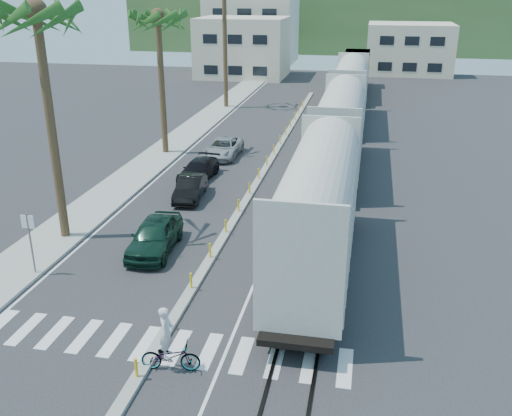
{
  "coord_description": "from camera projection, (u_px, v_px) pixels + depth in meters",
  "views": [
    {
      "loc": [
        6.87,
        -18.37,
        12.18
      ],
      "look_at": [
        1.8,
        7.04,
        2.0
      ],
      "focal_mm": 40.0,
      "sensor_mm": 36.0,
      "label": 1
    }
  ],
  "objects": [
    {
      "name": "buildings",
      "position": [
        286.0,
        39.0,
        87.45
      ],
      "size": [
        38.0,
        27.0,
        10.0
      ],
      "color": "beige",
      "rests_on": "ground"
    },
    {
      "name": "sidewalk",
      "position": [
        176.0,
        143.0,
        46.81
      ],
      "size": [
        3.0,
        90.0,
        0.15
      ],
      "primitive_type": "cube",
      "color": "gray",
      "rests_on": "ground"
    },
    {
      "name": "palm_trees",
      "position": [
        163.0,
        5.0,
        40.71
      ],
      "size": [
        3.5,
        37.2,
        13.75
      ],
      "color": "brown",
      "rests_on": "ground"
    },
    {
      "name": "lane_markings",
      "position": [
        251.0,
        147.0,
        45.68
      ],
      "size": [
        9.42,
        90.0,
        0.01
      ],
      "color": "silver",
      "rests_on": "ground"
    },
    {
      "name": "ground",
      "position": [
        176.0,
        316.0,
        22.47
      ],
      "size": [
        140.0,
        140.0,
        0.0
      ],
      "primitive_type": "plane",
      "color": "#28282B",
      "rests_on": "ground"
    },
    {
      "name": "hillside",
      "position": [
        340.0,
        18.0,
        111.55
      ],
      "size": [
        80.0,
        20.0,
        12.0
      ],
      "primitive_type": "cube",
      "color": "#385628",
      "rests_on": "ground"
    },
    {
      "name": "car_third",
      "position": [
        198.0,
        170.0,
        38.03
      ],
      "size": [
        2.6,
        4.76,
        1.29
      ],
      "primitive_type": "imported",
      "rotation": [
        0.0,
        0.0,
        -0.09
      ],
      "color": "black",
      "rests_on": "ground"
    },
    {
      "name": "median",
      "position": [
        267.0,
        166.0,
        40.66
      ],
      "size": [
        0.45,
        60.0,
        0.85
      ],
      "color": "gray",
      "rests_on": "ground"
    },
    {
      "name": "crosswalk",
      "position": [
        159.0,
        345.0,
        20.64
      ],
      "size": [
        14.0,
        2.2,
        0.01
      ],
      "primitive_type": "cube",
      "color": "silver",
      "rests_on": "ground"
    },
    {
      "name": "car_rear",
      "position": [
        223.0,
        148.0,
        43.03
      ],
      "size": [
        2.4,
        4.97,
        1.36
      ],
      "primitive_type": "imported",
      "rotation": [
        0.0,
        0.0,
        -0.01
      ],
      "color": "#B6B8BC",
      "rests_on": "ground"
    },
    {
      "name": "car_second",
      "position": [
        190.0,
        188.0,
        34.54
      ],
      "size": [
        2.28,
        4.43,
        1.36
      ],
      "primitive_type": "imported",
      "rotation": [
        0.0,
        0.0,
        0.1
      ],
      "color": "black",
      "rests_on": "ground"
    },
    {
      "name": "cyclist",
      "position": [
        170.0,
        350.0,
        19.07
      ],
      "size": [
        1.22,
        2.2,
        2.39
      ],
      "rotation": [
        0.0,
        0.0,
        1.7
      ],
      "color": "#9EA0A5",
      "rests_on": "ground"
    },
    {
      "name": "street_sign",
      "position": [
        30.0,
        235.0,
        24.9
      ],
      "size": [
        0.6,
        0.08,
        3.0
      ],
      "color": "slate",
      "rests_on": "ground"
    },
    {
      "name": "car_lead",
      "position": [
        155.0,
        235.0,
        27.66
      ],
      "size": [
        2.59,
        5.08,
        1.64
      ],
      "primitive_type": "imported",
      "rotation": [
        0.0,
        0.0,
        0.07
      ],
      "color": "black",
      "rests_on": "ground"
    },
    {
      "name": "freight_train",
      "position": [
        344.0,
        115.0,
        43.57
      ],
      "size": [
        3.0,
        60.94,
        5.85
      ],
      "color": "#B6B3A7",
      "rests_on": "ground"
    },
    {
      "name": "rails",
      "position": [
        343.0,
        142.0,
        47.1
      ],
      "size": [
        1.56,
        100.0,
        0.06
      ],
      "color": "black",
      "rests_on": "ground"
    }
  ]
}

